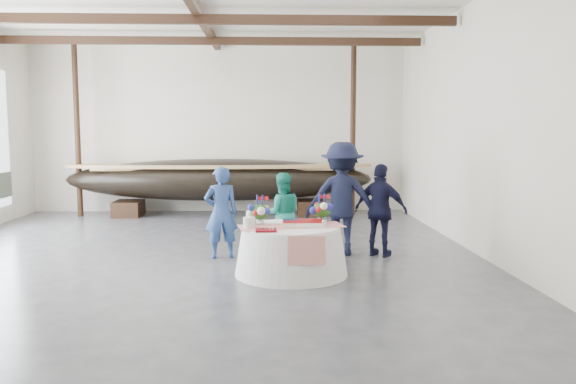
{
  "coord_description": "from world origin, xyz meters",
  "views": [
    {
      "loc": [
        1.32,
        -9.32,
        2.15
      ],
      "look_at": [
        1.66,
        0.43,
        1.11
      ],
      "focal_mm": 35.0,
      "sensor_mm": 36.0,
      "label": 1
    }
  ],
  "objects": [
    {
      "name": "guest_woman_blue",
      "position": [
        0.51,
        0.18,
        0.79
      ],
      "size": [
        0.64,
        0.5,
        1.58
      ],
      "primitive_type": "imported",
      "rotation": [
        0.0,
        0.0,
        3.37
      ],
      "color": "navy",
      "rests_on": "ground"
    },
    {
      "name": "tabletop_items",
      "position": [
        1.63,
        -0.82,
        0.89
      ],
      "size": [
        1.66,
        0.99,
        0.4
      ],
      "color": "red",
      "rests_on": "banquet_table"
    },
    {
      "name": "longboat_display",
      "position": [
        0.07,
        5.1,
        0.94
      ],
      "size": [
        7.85,
        1.57,
        1.47
      ],
      "color": "black",
      "rests_on": "ground"
    },
    {
      "name": "guest_man_right",
      "position": [
        3.26,
        0.21,
        0.81
      ],
      "size": [
        1.01,
        0.83,
        1.61
      ],
      "primitive_type": "imported",
      "rotation": [
        0.0,
        0.0,
        2.59
      ],
      "color": "black",
      "rests_on": "ground"
    },
    {
      "name": "pavilion_structure",
      "position": [
        0.0,
        0.86,
        4.0
      ],
      "size": [
        9.8,
        11.76,
        4.5
      ],
      "color": "black",
      "rests_on": "ground"
    },
    {
      "name": "floor",
      "position": [
        0.0,
        0.0,
        0.0
      ],
      "size": [
        10.0,
        12.0,
        0.01
      ],
      "primitive_type": "cube",
      "color": "#3D3D42",
      "rests_on": "ground"
    },
    {
      "name": "guest_woman_teal",
      "position": [
        1.56,
        0.46,
        0.72
      ],
      "size": [
        0.76,
        0.63,
        1.44
      ],
      "primitive_type": "imported",
      "rotation": [
        0.0,
        0.0,
        3.26
      ],
      "color": "#1B8F77",
      "rests_on": "ground"
    },
    {
      "name": "banquet_table",
      "position": [
        1.66,
        -0.97,
        0.37
      ],
      "size": [
        1.71,
        1.71,
        0.74
      ],
      "color": "white",
      "rests_on": "ground"
    },
    {
      "name": "guest_man_left",
      "position": [
        2.61,
        0.4,
        0.99
      ],
      "size": [
        1.38,
        0.93,
        1.98
      ],
      "primitive_type": "imported",
      "rotation": [
        0.0,
        0.0,
        2.98
      ],
      "color": "black",
      "rests_on": "ground"
    },
    {
      "name": "wall_front",
      "position": [
        0.0,
        -6.0,
        2.25
      ],
      "size": [
        10.0,
        0.02,
        4.5
      ],
      "primitive_type": "cube",
      "color": "silver",
      "rests_on": "ground"
    },
    {
      "name": "wall_back",
      "position": [
        0.0,
        6.0,
        2.25
      ],
      "size": [
        10.0,
        0.02,
        4.5
      ],
      "primitive_type": "cube",
      "color": "silver",
      "rests_on": "ground"
    },
    {
      "name": "wall_right",
      "position": [
        5.0,
        0.0,
        2.25
      ],
      "size": [
        0.02,
        12.0,
        4.5
      ],
      "primitive_type": "cube",
      "color": "silver",
      "rests_on": "ground"
    }
  ]
}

